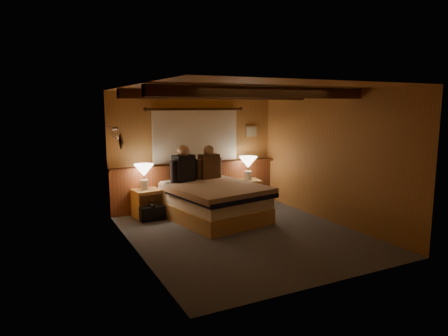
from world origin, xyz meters
TOP-DOWN VIEW (x-y plane):
  - floor at (0.00, 0.00)m, footprint 4.20×4.20m
  - ceiling at (0.00, 0.00)m, footprint 4.20×4.20m
  - wall_back at (0.00, 2.10)m, footprint 3.60×0.00m
  - wall_left at (-1.80, 0.00)m, footprint 0.00×4.20m
  - wall_right at (1.80, 0.00)m, footprint 0.00×4.20m
  - wall_front at (0.00, -2.10)m, footprint 3.60×0.00m
  - wainscot at (0.00, 2.04)m, footprint 3.60×0.23m
  - curtain_window at (0.00, 2.03)m, footprint 2.18×0.09m
  - ceiling_beams at (0.00, 0.15)m, footprint 3.60×1.65m
  - coat_rail at (-1.72, 1.58)m, footprint 0.05×0.55m
  - framed_print at (1.35, 2.08)m, footprint 0.30×0.04m
  - bed at (-0.08, 1.02)m, footprint 1.79×2.16m
  - nightstand_left at (-1.15, 1.76)m, footprint 0.53×0.48m
  - nightstand_right at (1.10, 1.75)m, footprint 0.55×0.52m
  - lamp_left at (-1.18, 1.78)m, footprint 0.37×0.37m
  - lamp_right at (1.07, 1.73)m, footprint 0.39×0.39m
  - person_left at (-0.44, 1.61)m, footprint 0.59×0.35m
  - person_right at (0.14, 1.69)m, footprint 0.58×0.26m
  - duffel_bag at (-1.14, 1.49)m, footprint 0.46×0.28m

SIDE VIEW (x-z plane):
  - floor at x=0.00m, z-range 0.00..0.00m
  - duffel_bag at x=-1.14m, z-range -0.02..0.30m
  - nightstand_left at x=-1.15m, z-range 0.00..0.53m
  - nightstand_right at x=1.10m, z-range 0.00..0.54m
  - bed at x=-0.08m, z-range 0.01..0.67m
  - wainscot at x=0.00m, z-range 0.02..0.96m
  - lamp_left at x=-1.18m, z-range 0.63..1.12m
  - lamp_right at x=1.07m, z-range 0.64..1.15m
  - person_right at x=0.14m, z-range 0.59..1.29m
  - person_left at x=-0.44m, z-range 0.58..1.32m
  - wall_left at x=-1.80m, z-range -0.90..3.30m
  - wall_right at x=1.80m, z-range -0.90..3.30m
  - wall_back at x=0.00m, z-range -0.60..3.00m
  - wall_front at x=0.00m, z-range -0.60..3.00m
  - curtain_window at x=0.00m, z-range 0.96..2.08m
  - framed_print at x=1.35m, z-range 1.43..1.68m
  - coat_rail at x=-1.72m, z-range 1.55..1.79m
  - ceiling_beams at x=0.00m, z-range 2.23..2.39m
  - ceiling at x=0.00m, z-range 2.40..2.40m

